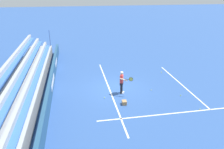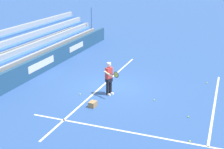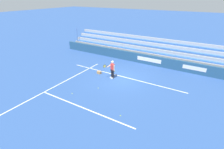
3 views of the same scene
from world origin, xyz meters
TOP-DOWN VIEW (x-y plane):
  - ground_plane at (0.00, 0.00)m, footprint 160.00×160.00m
  - court_baseline_white at (0.00, -0.50)m, footprint 12.00×0.10m
  - court_sideline_white at (4.11, 4.00)m, footprint 0.10×12.00m
  - court_service_line_white at (0.00, 5.50)m, footprint 8.22×0.10m
  - back_wall_sponsor_board at (-0.01, -4.94)m, footprint 22.43×0.25m
  - bleacher_stand at (0.00, -6.77)m, footprint 21.31×2.40m
  - tennis_player at (0.74, 0.30)m, footprint 0.84×0.92m
  - ball_box_cardboard at (2.41, 0.11)m, footprint 0.42×0.33m
  - tennis_ball_midcourt at (4.00, 4.83)m, footprint 0.07×0.07m
  - tennis_ball_far_right at (1.95, 4.49)m, footprint 0.07×0.07m
  - tennis_ball_near_player at (1.32, -1.10)m, footprint 0.07×0.07m
  - tennis_ball_far_left at (0.69, 2.66)m, footprint 0.07×0.07m
  - tennis_ball_stray_back at (-2.73, 4.91)m, footprint 0.07×0.07m

SIDE VIEW (x-z plane):
  - ground_plane at x=0.00m, z-range 0.00..0.00m
  - court_baseline_white at x=0.00m, z-range 0.00..0.01m
  - court_sideline_white at x=4.11m, z-range 0.00..0.01m
  - court_service_line_white at x=0.00m, z-range 0.00..0.01m
  - tennis_ball_midcourt at x=4.00m, z-range 0.00..0.07m
  - tennis_ball_far_right at x=1.95m, z-range 0.00..0.07m
  - tennis_ball_near_player at x=1.32m, z-range 0.00..0.07m
  - tennis_ball_far_left at x=0.69m, z-range 0.00..0.07m
  - tennis_ball_stray_back at x=-2.73m, z-range 0.00..0.07m
  - ball_box_cardboard at x=2.41m, z-range 0.00..0.26m
  - back_wall_sponsor_board at x=-0.01m, z-range 0.00..1.10m
  - bleacher_stand at x=0.00m, z-range -0.75..2.20m
  - tennis_player at x=0.74m, z-range 0.04..1.75m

